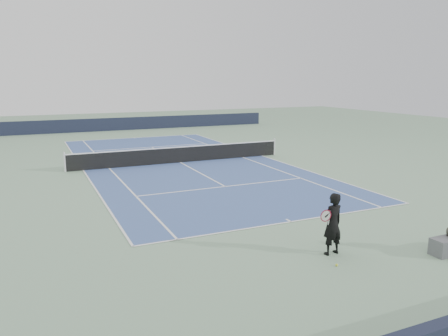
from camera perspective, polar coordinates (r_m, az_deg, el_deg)
name	(u,v)px	position (r m, az deg, el deg)	size (l,w,h in m)	color
ground	(180,163)	(25.80, -5.73, 0.70)	(80.00, 80.00, 0.00)	gray
court_surface	(180,163)	(25.80, -5.73, 0.72)	(10.97, 23.77, 0.01)	#3C558E
tennis_net	(180,154)	(25.71, -5.76, 1.81)	(12.90, 0.10, 1.07)	silver
windscreen_far	(120,124)	(42.89, -13.46, 5.61)	(30.00, 0.25, 1.20)	black
tennis_player	(332,224)	(12.62, 13.98, -7.09)	(0.81, 0.54, 1.78)	black
tennis_ball	(337,265)	(12.17, 14.49, -12.17)	(0.07, 0.07, 0.07)	yellow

